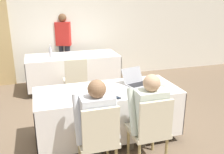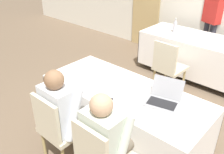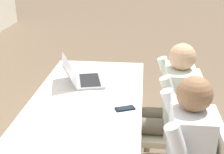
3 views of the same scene
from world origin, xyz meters
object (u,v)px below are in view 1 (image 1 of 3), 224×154
Objects in this scene: chair_far_spare at (76,79)px; person_checkered_shirt at (96,120)px; person_red_shirt at (64,43)px; cell_phone at (116,97)px; water_bottle at (50,51)px; chair_near_right at (150,129)px; person_white_shirt at (147,113)px; chair_near_left at (98,137)px; laptop at (137,82)px.

chair_far_spare is 0.77× the size of person_checkered_shirt.
person_red_shirt is at bearing -87.41° from chair_far_spare.
cell_phone is 2.56m from water_bottle.
cell_phone is 0.58m from chair_near_right.
person_white_shirt is at bearing -71.81° from water_bottle.
person_white_shirt is (0.54, -2.00, 0.16)m from chair_far_spare.
chair_far_spare is at bearing -74.86° from person_white_shirt.
person_white_shirt is at bearing -58.95° from person_red_shirt.
cell_phone is at bearing -48.08° from person_white_shirt.
person_checkered_shirt reaches higher than cell_phone.
chair_near_left is at bearing 89.67° from chair_far_spare.
laptop is at bearing 119.85° from chair_far_spare.
chair_near_right is 2.17m from chair_far_spare.
laptop reaches higher than chair_near_right.
chair_near_right is (0.29, -0.42, -0.27)m from cell_phone.
chair_far_spare is 2.01m from person_checkered_shirt.
person_white_shirt reaches higher than water_bottle.
laptop is 2.69× the size of cell_phone.
cell_phone is 3.25m from person_red_shirt.
chair_near_right is at bearing -180.00° from chair_near_left.
person_red_shirt is (-0.70, 2.86, 0.11)m from laptop.
chair_near_right is (-0.14, -0.79, -0.31)m from laptop.
water_bottle reaches higher than chair_near_left.
chair_near_left is 0.63m from chair_near_right.
cell_phone is 0.61m from chair_near_left.
person_checkered_shirt and person_white_shirt have the same top height.
water_bottle is at bearing 102.89° from laptop.
person_white_shirt is (0.92, -2.80, -0.22)m from water_bottle.
water_bottle reaches higher than laptop.
chair_near_left is 3.68m from person_red_shirt.
person_checkered_shirt is (-0.63, 0.10, 0.16)m from chair_near_right.
cell_phone is at bearing -137.18° from person_checkered_shirt.
chair_far_spare is at bearing 75.17° from cell_phone.
water_bottle is at bearing -71.81° from person_white_shirt.
person_red_shirt is at bearing -81.41° from chair_near_right.
cell_phone is at bearing -55.78° from chair_near_right.
chair_near_right is 0.77× the size of person_white_shirt.
water_bottle is 0.97m from chair_far_spare.
person_checkered_shirt is (-0.78, -0.69, -0.15)m from laptop.
person_checkered_shirt reaches higher than chair_near_left.
water_bottle is at bearing -84.16° from person_checkered_shirt.
laptop is 0.57m from cell_phone.
laptop is 2.95m from person_red_shirt.
chair_near_right is 0.19m from person_white_shirt.
chair_near_left is at bearing -84.37° from water_bottle.
person_red_shirt reaches higher than chair_near_right.
person_white_shirt is at bearing -71.48° from cell_phone.
laptop reaches higher than cell_phone.
cell_phone is at bearing -63.11° from person_red_shirt.
person_checkered_shirt is (-0.09, -2.00, 0.16)m from chair_far_spare.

